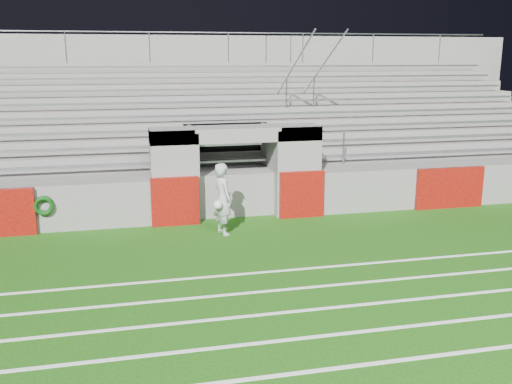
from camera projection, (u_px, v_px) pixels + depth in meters
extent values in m
plane|color=#17490C|center=(265.00, 256.00, 13.27)|extent=(90.00, 90.00, 0.00)
cube|color=white|center=(344.00, 367.00, 8.53)|extent=(28.00, 0.09, 0.01)
cube|color=white|center=(321.00, 336.00, 9.47)|extent=(28.00, 0.09, 0.01)
cube|color=white|center=(303.00, 310.00, 10.42)|extent=(28.00, 0.09, 0.01)
cube|color=white|center=(288.00, 289.00, 11.37)|extent=(28.00, 0.09, 0.01)
cube|color=white|center=(276.00, 271.00, 12.32)|extent=(28.00, 0.09, 0.01)
cube|color=slate|center=(480.00, 184.00, 17.79)|extent=(10.60, 0.35, 1.25)
cube|color=slate|center=(173.00, 175.00, 15.89)|extent=(1.20, 1.00, 2.60)
cube|color=slate|center=(296.00, 169.00, 16.67)|extent=(1.20, 1.00, 2.60)
cube|color=black|center=(226.00, 163.00, 17.90)|extent=(2.60, 0.20, 2.50)
cube|color=slate|center=(193.00, 171.00, 16.61)|extent=(0.10, 2.20, 2.50)
cube|color=slate|center=(270.00, 168.00, 17.11)|extent=(0.10, 2.20, 2.50)
cube|color=slate|center=(236.00, 134.00, 16.02)|extent=(4.80, 1.00, 0.40)
cube|color=slate|center=(215.00, 155.00, 19.97)|extent=(26.00, 8.00, 0.20)
cube|color=slate|center=(216.00, 172.00, 20.11)|extent=(26.00, 8.00, 1.05)
cube|color=#640C08|center=(175.00, 201.00, 15.51)|extent=(1.30, 0.15, 1.35)
cube|color=#640C08|center=(302.00, 194.00, 16.29)|extent=(1.30, 0.15, 1.35)
cube|color=#640C08|center=(450.00, 188.00, 17.31)|extent=(2.20, 0.15, 1.25)
cube|color=gray|center=(230.00, 160.00, 17.12)|extent=(23.00, 0.28, 0.06)
cube|color=slate|center=(225.00, 157.00, 17.93)|extent=(24.00, 0.75, 0.38)
cube|color=gray|center=(226.00, 144.00, 17.74)|extent=(23.00, 0.28, 0.06)
cube|color=slate|center=(221.00, 147.00, 18.60)|extent=(24.00, 0.75, 0.76)
cube|color=gray|center=(222.00, 129.00, 18.36)|extent=(23.00, 0.28, 0.06)
cube|color=slate|center=(218.00, 138.00, 19.26)|extent=(24.00, 0.75, 1.14)
cube|color=gray|center=(218.00, 115.00, 18.98)|extent=(23.00, 0.28, 0.06)
cube|color=slate|center=(214.00, 130.00, 19.93)|extent=(24.00, 0.75, 1.52)
cube|color=gray|center=(214.00, 102.00, 19.61)|extent=(23.00, 0.28, 0.06)
cube|color=slate|center=(211.00, 122.00, 20.60)|extent=(24.00, 0.75, 1.90)
cube|color=gray|center=(211.00, 89.00, 20.23)|extent=(23.00, 0.28, 0.06)
cube|color=slate|center=(208.00, 115.00, 21.26)|extent=(24.00, 0.75, 2.28)
cube|color=gray|center=(208.00, 78.00, 20.85)|extent=(23.00, 0.28, 0.06)
cube|color=slate|center=(205.00, 108.00, 21.93)|extent=(24.00, 0.75, 2.66)
cube|color=gray|center=(205.00, 67.00, 21.47)|extent=(23.00, 0.28, 0.06)
cube|color=slate|center=(203.00, 105.00, 22.55)|extent=(26.00, 0.60, 5.29)
cylinder|color=#A5A8AD|center=(313.00, 150.00, 17.33)|extent=(0.05, 0.05, 1.00)
cylinder|color=#A5A8AD|center=(286.00, 93.00, 19.82)|extent=(0.05, 0.05, 1.00)
cylinder|color=#A5A8AD|center=(266.00, 49.00, 22.31)|extent=(0.05, 0.05, 1.00)
cylinder|color=#A5A8AD|center=(287.00, 78.00, 19.70)|extent=(0.05, 6.02, 3.08)
cylinder|color=#A5A8AD|center=(343.00, 149.00, 17.55)|extent=(0.05, 0.05, 1.00)
cylinder|color=#A5A8AD|center=(314.00, 93.00, 20.03)|extent=(0.05, 0.05, 1.00)
cylinder|color=#A5A8AD|center=(291.00, 49.00, 22.52)|extent=(0.05, 0.05, 1.00)
cylinder|color=#A5A8AD|center=(314.00, 78.00, 19.92)|extent=(0.05, 6.02, 3.08)
cylinder|color=#A5A8AD|center=(66.00, 47.00, 20.68)|extent=(0.05, 0.05, 1.10)
cylinder|color=#A5A8AD|center=(149.00, 47.00, 21.33)|extent=(0.05, 0.05, 1.10)
cylinder|color=#A5A8AD|center=(228.00, 47.00, 21.97)|extent=(0.05, 0.05, 1.10)
cylinder|color=#A5A8AD|center=(303.00, 48.00, 22.62)|extent=(0.05, 0.05, 1.10)
cylinder|color=#A5A8AD|center=(373.00, 48.00, 23.26)|extent=(0.05, 0.05, 1.10)
cylinder|color=#A5A8AD|center=(439.00, 48.00, 23.91)|extent=(0.05, 0.05, 1.10)
cylinder|color=#A5A8AD|center=(202.00, 32.00, 21.63)|extent=(24.00, 0.05, 0.05)
imported|color=#A4AAAE|center=(223.00, 199.00, 14.71)|extent=(0.64, 0.79, 1.88)
sphere|color=white|center=(218.00, 205.00, 14.42)|extent=(0.22, 0.22, 0.22)
torus|color=#0C3C13|center=(44.00, 204.00, 14.76)|extent=(0.48, 0.09, 0.48)
torus|color=#0C3D0C|center=(44.00, 206.00, 14.73)|extent=(0.50, 0.10, 0.50)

